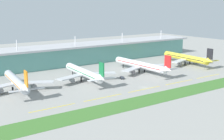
% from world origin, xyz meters
% --- Properties ---
extents(ground_plane, '(600.00, 600.00, 0.00)m').
position_xyz_m(ground_plane, '(0.00, 0.00, 0.00)').
color(ground_plane, gray).
extents(terminal_building, '(288.00, 34.00, 27.66)m').
position_xyz_m(terminal_building, '(-0.00, 107.33, 9.53)').
color(terminal_building, '#5B9E93').
rests_on(terminal_building, ground).
extents(airliner_nearest, '(48.60, 62.23, 18.90)m').
position_xyz_m(airliner_nearest, '(-76.43, 42.03, 6.45)').
color(airliner_nearest, '#ADB2BC').
rests_on(airliner_nearest, ground).
extents(airliner_near_middle, '(48.67, 65.04, 18.90)m').
position_xyz_m(airliner_near_middle, '(-25.58, 40.47, 6.45)').
color(airliner_near_middle, silver).
rests_on(airliner_near_middle, ground).
extents(airliner_far_middle, '(48.78, 71.08, 18.90)m').
position_xyz_m(airliner_far_middle, '(28.99, 38.78, 6.46)').
color(airliner_far_middle, white).
rests_on(airliner_far_middle, ground).
extents(airliner_farthest, '(48.72, 65.34, 18.90)m').
position_xyz_m(airliner_farthest, '(88.56, 41.08, 6.45)').
color(airliner_farthest, yellow).
rests_on(airliner_farthest, ground).
extents(taxiway_stripe_west, '(28.00, 0.70, 0.04)m').
position_xyz_m(taxiway_stripe_west, '(-71.00, -3.51, 0.02)').
color(taxiway_stripe_west, yellow).
rests_on(taxiway_stripe_west, ground).
extents(taxiway_stripe_mid_west, '(28.00, 0.70, 0.04)m').
position_xyz_m(taxiway_stripe_mid_west, '(-37.00, -3.51, 0.02)').
color(taxiway_stripe_mid_west, yellow).
rests_on(taxiway_stripe_mid_west, ground).
extents(taxiway_stripe_centre, '(28.00, 0.70, 0.04)m').
position_xyz_m(taxiway_stripe_centre, '(-3.00, -3.51, 0.02)').
color(taxiway_stripe_centre, yellow).
rests_on(taxiway_stripe_centre, ground).
extents(taxiway_stripe_mid_east, '(28.00, 0.70, 0.04)m').
position_xyz_m(taxiway_stripe_mid_east, '(31.00, -3.51, 0.02)').
color(taxiway_stripe_mid_east, yellow).
rests_on(taxiway_stripe_mid_east, ground).
extents(taxiway_stripe_east, '(28.00, 0.70, 0.04)m').
position_xyz_m(taxiway_stripe_east, '(65.00, -3.51, 0.02)').
color(taxiway_stripe_east, yellow).
rests_on(taxiway_stripe_east, ground).
extents(grass_verge, '(300.00, 18.00, 0.10)m').
position_xyz_m(grass_verge, '(0.00, -22.95, 0.05)').
color(grass_verge, '#3D702D').
rests_on(grass_verge, ground).
extents(pushback_tug, '(3.64, 4.93, 1.85)m').
position_xyz_m(pushback_tug, '(1.85, 28.95, 1.10)').
color(pushback_tug, '#333842').
rests_on(pushback_tug, ground).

